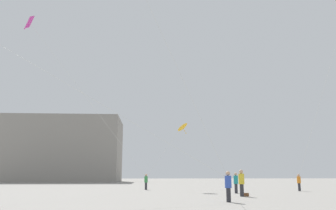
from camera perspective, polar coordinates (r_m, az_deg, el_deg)
name	(u,v)px	position (r m, az deg, el deg)	size (l,w,h in m)	color
person_in_yellow	(241,182)	(25.24, 12.10, -12.34)	(0.40, 0.40, 1.85)	#2D2D33
person_in_green	(146,181)	(36.11, -3.67, -12.49)	(0.35, 0.35, 1.59)	#2D2D33
person_in_teal	(236,182)	(29.45, 11.20, -12.42)	(0.36, 0.36, 1.67)	#2D2D33
person_in_orange	(299,182)	(35.26, 20.91, -11.80)	(0.34, 0.34, 1.58)	#2D2D33
person_in_blue	(228,185)	(19.90, 9.97, -12.96)	(0.37, 0.37, 1.68)	#2D2D33
kite_magenta_delta	(31,25)	(34.81, -21.73, 12.19)	(11.67, 6.62, 14.49)	#D12899
kite_amber_diamond	(182,127)	(34.23, 2.34, -3.66)	(4.16, 3.24, 5.33)	yellow
building_left_hall	(62,150)	(81.65, -17.23, -7.16)	(26.60, 16.42, 14.03)	gray
handbag_beside_flyer	(246,195)	(25.47, 12.89, -14.31)	(0.32, 0.14, 0.24)	brown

